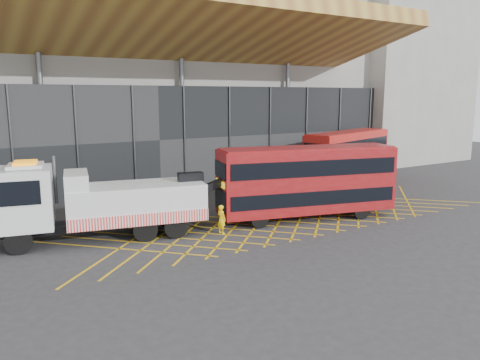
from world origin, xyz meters
TOP-DOWN VIEW (x-y plane):
  - ground_plane at (0.00, 0.00)m, footprint 120.00×120.00m
  - road_markings at (5.60, 0.00)m, footprint 27.96×7.16m
  - construction_building at (1.92, 18.40)m, footprint 55.00×23.97m
  - east_building at (32.00, 16.00)m, footprint 15.00×12.00m
  - recovery_truck at (-5.26, 2.10)m, footprint 12.28×5.01m
  - bus_towed at (6.50, -0.37)m, footprint 10.89×4.99m
  - bus_second at (17.66, 7.63)m, footprint 10.70×5.43m
  - worker at (0.68, -0.38)m, footprint 0.48×0.63m

SIDE VIEW (x-z plane):
  - ground_plane at x=0.00m, z-range 0.00..0.00m
  - road_markings at x=5.60m, z-range 0.00..0.01m
  - worker at x=0.68m, z-range 0.00..1.57m
  - recovery_truck at x=-5.26m, z-range -0.16..4.10m
  - bus_second at x=17.66m, z-range 0.24..4.50m
  - bus_towed at x=6.50m, z-range 0.24..4.56m
  - construction_building at x=1.92m, z-range -0.02..17.98m
  - east_building at x=32.00m, z-range 0.00..20.00m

